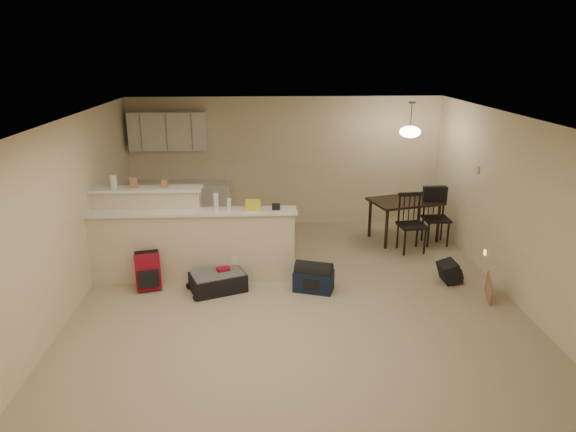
{
  "coord_description": "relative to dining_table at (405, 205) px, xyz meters",
  "views": [
    {
      "loc": [
        -0.45,
        -6.31,
        3.33
      ],
      "look_at": [
        -0.1,
        0.7,
        1.05
      ],
      "focal_mm": 32.0,
      "sensor_mm": 36.0,
      "label": 1
    }
  ],
  "objects": [
    {
      "name": "room",
      "position": [
        -2.1,
        -2.44,
        0.59
      ],
      "size": [
        7.0,
        7.02,
        2.5
      ],
      "color": "#B9AB8E",
      "rests_on": "ground"
    },
    {
      "name": "navy_duffel",
      "position": [
        -1.85,
        -2.02,
        -0.51
      ],
      "size": [
        0.62,
        0.46,
        0.3
      ],
      "primitive_type": "cube",
      "rotation": [
        0.0,
        0.0,
        -0.31
      ],
      "color": "#111D36",
      "rests_on": "ground"
    },
    {
      "name": "dining_chair_far",
      "position": [
        0.51,
        -0.25,
        -0.16
      ],
      "size": [
        0.44,
        0.42,
        1.0
      ],
      "primitive_type": null,
      "rotation": [
        0.0,
        0.0,
        0.01
      ],
      "color": "black",
      "rests_on": "ground"
    },
    {
      "name": "breakfast_bar",
      "position": [
        -3.86,
        -1.46,
        -0.05
      ],
      "size": [
        3.08,
        0.58,
        1.39
      ],
      "color": "beige",
      "rests_on": "ground"
    },
    {
      "name": "thermostat",
      "position": [
        0.88,
        -0.89,
        0.84
      ],
      "size": [
        0.02,
        0.12,
        0.12
      ],
      "primitive_type": "cube",
      "color": "beige",
      "rests_on": "room"
    },
    {
      "name": "black_daypack",
      "position": [
        0.22,
        -1.83,
        -0.51
      ],
      "size": [
        0.25,
        0.35,
        0.3
      ],
      "primitive_type": "cube",
      "rotation": [
        0.0,
        0.0,
        1.6
      ],
      "color": "black",
      "rests_on": "ground"
    },
    {
      "name": "upper_cabinets",
      "position": [
        -4.3,
        0.88,
        1.24
      ],
      "size": [
        1.4,
        0.34,
        0.7
      ],
      "primitive_type": "cube",
      "color": "white",
      "rests_on": "room"
    },
    {
      "name": "bottle_b",
      "position": [
        -3.05,
        -1.54,
        0.52
      ],
      "size": [
        0.06,
        0.06,
        0.18
      ],
      "primitive_type": "cylinder",
      "color": "silver",
      "rests_on": "breakfast_bar"
    },
    {
      "name": "jar",
      "position": [
        -4.75,
        -1.32,
        0.83
      ],
      "size": [
        0.1,
        0.1,
        0.2
      ],
      "primitive_type": "cylinder",
      "color": "silver",
      "rests_on": "breakfast_bar"
    },
    {
      "name": "dining_table",
      "position": [
        0.0,
        0.0,
        0.0
      ],
      "size": [
        1.37,
        1.08,
        0.75
      ],
      "rotation": [
        0.0,
        0.0,
        0.26
      ],
      "color": "black",
      "rests_on": "ground"
    },
    {
      "name": "pendant_lamp",
      "position": [
        0.0,
        0.0,
        1.33
      ],
      "size": [
        0.36,
        0.36,
        0.62
      ],
      "color": "brown",
      "rests_on": "room"
    },
    {
      "name": "cardboard_sheet",
      "position": [
        0.56,
        -2.45,
        -0.49
      ],
      "size": [
        0.12,
        0.42,
        0.33
      ],
      "primitive_type": "cube",
      "rotation": [
        0.0,
        0.0,
        1.33
      ],
      "color": "#AB7658",
      "rests_on": "ground"
    },
    {
      "name": "bottle_a",
      "position": [
        -3.24,
        -1.54,
        0.56
      ],
      "size": [
        0.07,
        0.07,
        0.26
      ],
      "primitive_type": "cylinder",
      "color": "silver",
      "rests_on": "breakfast_bar"
    },
    {
      "name": "dining_chair_near",
      "position": [
        -0.02,
        -0.59,
        -0.15
      ],
      "size": [
        0.48,
        0.47,
        1.01
      ],
      "primitive_type": null,
      "rotation": [
        0.0,
        0.0,
        0.11
      ],
      "color": "black",
      "rests_on": "ground"
    },
    {
      "name": "bag_lump",
      "position": [
        -2.71,
        -1.54,
        0.5
      ],
      "size": [
        0.22,
        0.18,
        0.14
      ],
      "primitive_type": "cube",
      "color": "#AB7658",
      "rests_on": "breakfast_bar"
    },
    {
      "name": "red_backpack",
      "position": [
        -4.24,
        -1.83,
        -0.39
      ],
      "size": [
        0.4,
        0.3,
        0.53
      ],
      "primitive_type": "cube",
      "rotation": [
        0.0,
        0.0,
        0.25
      ],
      "color": "maroon",
      "rests_on": "ground"
    },
    {
      "name": "kitchen_counter",
      "position": [
        -4.1,
        0.75,
        -0.21
      ],
      "size": [
        1.8,
        0.6,
        0.9
      ],
      "primitive_type": "cube",
      "color": "white",
      "rests_on": "ground"
    },
    {
      "name": "cereal_box",
      "position": [
        -4.46,
        -1.32,
        0.81
      ],
      "size": [
        0.1,
        0.07,
        0.16
      ],
      "primitive_type": "cube",
      "color": "#AB7658",
      "rests_on": "breakfast_bar"
    },
    {
      "name": "pouch",
      "position": [
        -2.37,
        -1.54,
        0.47
      ],
      "size": [
        0.12,
        0.1,
        0.08
      ],
      "primitive_type": "cube",
      "color": "#AB7658",
      "rests_on": "breakfast_bar"
    },
    {
      "name": "suitcase",
      "position": [
        -3.23,
        -1.95,
        -0.53
      ],
      "size": [
        0.88,
        0.73,
        0.26
      ],
      "primitive_type": "cube",
      "rotation": [
        0.0,
        0.0,
        0.37
      ],
      "color": "black",
      "rests_on": "ground"
    },
    {
      "name": "small_box",
      "position": [
        -4.01,
        -1.32,
        0.79
      ],
      "size": [
        0.08,
        0.06,
        0.12
      ],
      "primitive_type": "cube",
      "color": "#AB7658",
      "rests_on": "breakfast_bar"
    }
  ]
}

